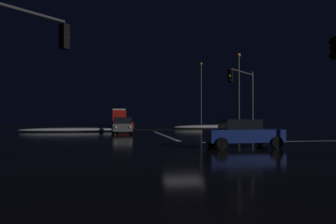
{
  "coord_description": "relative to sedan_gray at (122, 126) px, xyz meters",
  "views": [
    {
      "loc": [
        -4.46,
        -20.74,
        1.77
      ],
      "look_at": [
        0.97,
        11.87,
        2.15
      ],
      "focal_mm": 34.75,
      "sensor_mm": 36.0,
      "label": 1
    }
  ],
  "objects": [
    {
      "name": "sedan_gray",
      "position": [
        0.0,
        0.0,
        0.0
      ],
      "size": [
        2.02,
        4.33,
        1.57
      ],
      "color": "slate",
      "rests_on": "ground"
    },
    {
      "name": "streetlamp_right_near",
      "position": [
        13.03,
        2.49,
        4.29
      ],
      "size": [
        0.44,
        0.44,
        8.81
      ],
      "color": "#424247",
      "rests_on": "ground"
    },
    {
      "name": "ground",
      "position": [
        3.67,
        -11.38,
        -0.85
      ],
      "size": [
        120.0,
        120.0,
        0.1
      ],
      "primitive_type": "cube",
      "color": "black"
    },
    {
      "name": "centre_line_ns",
      "position": [
        3.67,
        8.49,
        -0.8
      ],
      "size": [
        22.0,
        0.15,
        0.01
      ],
      "color": "yellow",
      "rests_on": "ground"
    },
    {
      "name": "crosswalk_bar_east",
      "position": [
        12.03,
        -11.38,
        -0.8
      ],
      "size": [
        14.16,
        0.4,
        0.01
      ],
      "color": "white",
      "rests_on": "ground"
    },
    {
      "name": "sedan_blue_crossing",
      "position": [
        6.28,
        -14.92,
        0.0
      ],
      "size": [
        4.33,
        2.02,
        1.57
      ],
      "color": "navy",
      "rests_on": "ground"
    },
    {
      "name": "sedan_silver",
      "position": [
        0.23,
        23.47,
        0.0
      ],
      "size": [
        2.02,
        4.33,
        1.57
      ],
      "color": "#B7B7BC",
      "rests_on": "ground"
    },
    {
      "name": "traffic_signal_sw",
      "position": [
        -4.08,
        -19.12,
        3.31
      ],
      "size": [
        2.45,
        2.45,
        6.04
      ],
      "color": "#4C4C51",
      "rests_on": "ground"
    },
    {
      "name": "stop_line_north",
      "position": [
        3.67,
        -3.11,
        -0.8
      ],
      "size": [
        0.35,
        14.16,
        0.01
      ],
      "color": "white",
      "rests_on": "ground"
    },
    {
      "name": "streetlamp_right_far",
      "position": [
        13.03,
        18.49,
        5.09
      ],
      "size": [
        0.44,
        0.44,
        10.36
      ],
      "color": "#424247",
      "rests_on": "ground"
    },
    {
      "name": "traffic_signal_ne",
      "position": [
        10.79,
        -4.25,
        3.4
      ],
      "size": [
        3.83,
        3.83,
        6.01
      ],
      "color": "#4C4C51",
      "rests_on": "ground"
    },
    {
      "name": "sedan_green",
      "position": [
        0.08,
        12.09,
        0.0
      ],
      "size": [
        2.02,
        4.33,
        1.57
      ],
      "color": "#14512D",
      "rests_on": "ground"
    },
    {
      "name": "snow_bank_right_curb",
      "position": [
        12.73,
        9.69,
        -0.52
      ],
      "size": [
        11.58,
        1.5,
        0.55
      ],
      "color": "white",
      "rests_on": "ground"
    },
    {
      "name": "sedan_red",
      "position": [
        0.47,
        6.09,
        0.0
      ],
      "size": [
        2.02,
        4.33,
        1.57
      ],
      "color": "maroon",
      "rests_on": "ground"
    },
    {
      "name": "sedan_black",
      "position": [
        0.05,
        17.75,
        0.0
      ],
      "size": [
        2.02,
        4.33,
        1.57
      ],
      "color": "black",
      "rests_on": "ground"
    },
    {
      "name": "snow_bank_left_curb",
      "position": [
        -5.4,
        4.88,
        -0.58
      ],
      "size": [
        11.19,
        1.5,
        0.44
      ],
      "color": "white",
      "rests_on": "ground"
    },
    {
      "name": "box_truck",
      "position": [
        0.16,
        30.71,
        0.91
      ],
      "size": [
        2.68,
        8.28,
        3.08
      ],
      "color": "red",
      "rests_on": "ground"
    }
  ]
}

